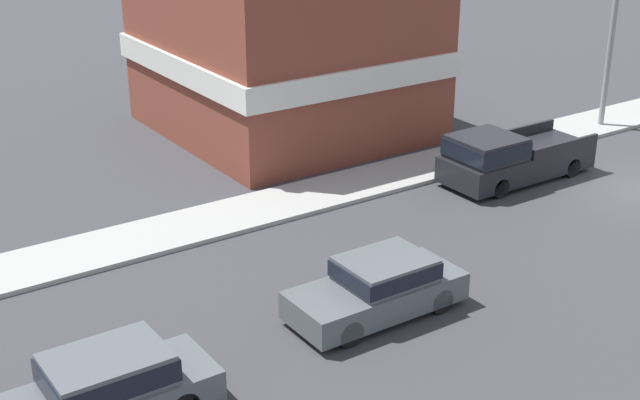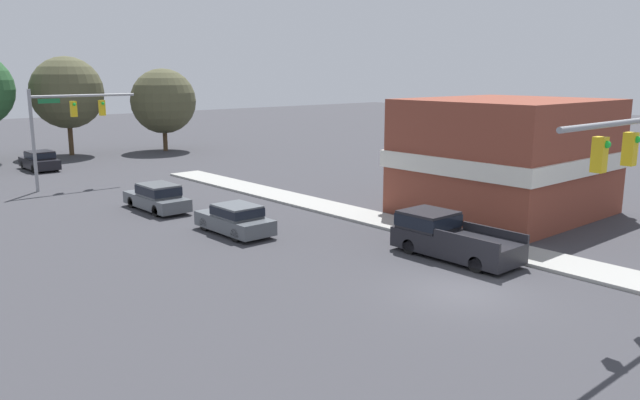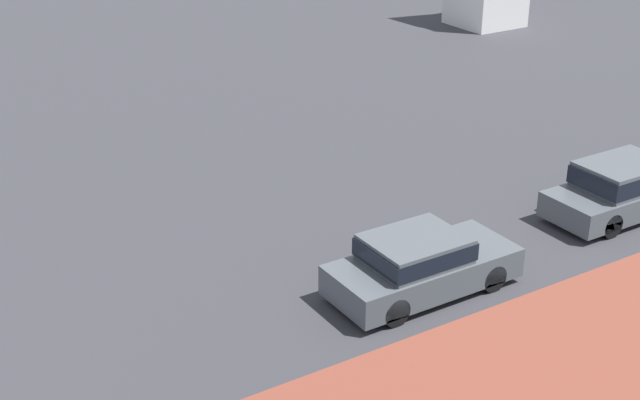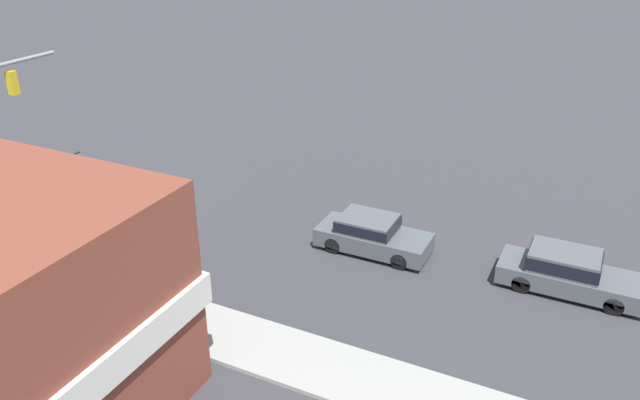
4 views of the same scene
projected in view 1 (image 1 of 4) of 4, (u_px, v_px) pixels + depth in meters
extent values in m
cube|color=#9E9E99|center=(518.00, 143.00, 33.72)|extent=(2.40, 60.00, 0.14)
cylinder|color=gray|center=(610.00, 45.00, 34.48)|extent=(0.22, 0.22, 6.70)
cylinder|color=black|center=(350.00, 333.00, 20.46)|extent=(0.22, 0.66, 0.66)
cylinder|color=black|center=(310.00, 304.00, 21.71)|extent=(0.22, 0.66, 0.66)
cylinder|color=black|center=(440.00, 301.00, 21.89)|extent=(0.22, 0.66, 0.66)
cylinder|color=black|center=(399.00, 275.00, 23.14)|extent=(0.22, 0.66, 0.66)
cube|color=#51565B|center=(376.00, 295.00, 21.72)|extent=(1.85, 4.45, 0.70)
cube|color=#51565B|center=(385.00, 269.00, 21.62)|extent=(1.71, 2.14, 0.57)
cube|color=black|center=(385.00, 269.00, 21.62)|extent=(1.72, 2.22, 0.40)
cylinder|color=black|center=(151.00, 369.00, 19.10)|extent=(0.22, 0.66, 0.66)
cube|color=#51565B|center=(107.00, 370.00, 17.52)|extent=(1.67, 2.35, 0.67)
cube|color=black|center=(107.00, 370.00, 17.52)|extent=(1.69, 2.44, 0.47)
cylinder|color=black|center=(500.00, 188.00, 28.77)|extent=(0.22, 0.66, 0.66)
cylinder|color=black|center=(460.00, 171.00, 30.22)|extent=(0.22, 0.66, 0.66)
cylinder|color=black|center=(572.00, 168.00, 30.54)|extent=(0.22, 0.66, 0.66)
cylinder|color=black|center=(531.00, 152.00, 31.99)|extent=(0.22, 0.66, 0.66)
cube|color=black|center=(517.00, 162.00, 30.27)|extent=(2.11, 5.51, 0.85)
cube|color=black|center=(486.00, 148.00, 29.18)|extent=(2.01, 2.09, 0.75)
cube|color=black|center=(486.00, 148.00, 29.18)|extent=(2.03, 2.18, 0.53)
cube|color=black|center=(565.00, 147.00, 29.90)|extent=(0.12, 3.12, 0.35)
cube|color=black|center=(522.00, 131.00, 31.42)|extent=(0.12, 3.12, 0.35)
cube|color=brown|center=(284.00, 51.00, 34.40)|extent=(9.92, 8.91, 6.28)
cube|color=silver|center=(284.00, 53.00, 34.44)|extent=(10.22, 9.21, 0.90)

